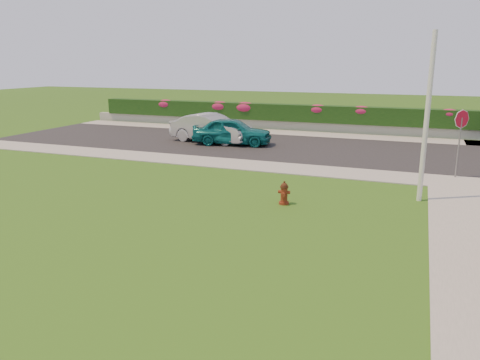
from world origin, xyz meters
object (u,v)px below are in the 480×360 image
at_px(sedan_teal, 232,131).
at_px(stop_sign, 461,127).
at_px(sedan_silver, 211,128).
at_px(utility_pole, 427,119).
at_px(fire_hydrant, 284,193).

height_order(sedan_teal, stop_sign, stop_sign).
relative_size(sedan_silver, utility_pole, 0.88).
xyz_separation_m(utility_pole, stop_sign, (1.30, 3.83, -0.69)).
relative_size(sedan_teal, utility_pole, 0.79).
xyz_separation_m(sedan_teal, sedan_silver, (-1.41, 0.35, 0.05)).
bearing_deg(sedan_silver, fire_hydrant, -135.79).
bearing_deg(utility_pole, stop_sign, 71.21).
distance_m(sedan_teal, sedan_silver, 1.46).
bearing_deg(sedan_teal, sedan_silver, 66.27).
height_order(sedan_teal, utility_pole, utility_pole).
distance_m(sedan_teal, utility_pole, 12.56).
height_order(fire_hydrant, sedan_silver, sedan_silver).
distance_m(utility_pole, stop_sign, 4.11).
xyz_separation_m(sedan_teal, stop_sign, (11.08, -3.80, 1.25)).
relative_size(fire_hydrant, utility_pole, 0.14).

